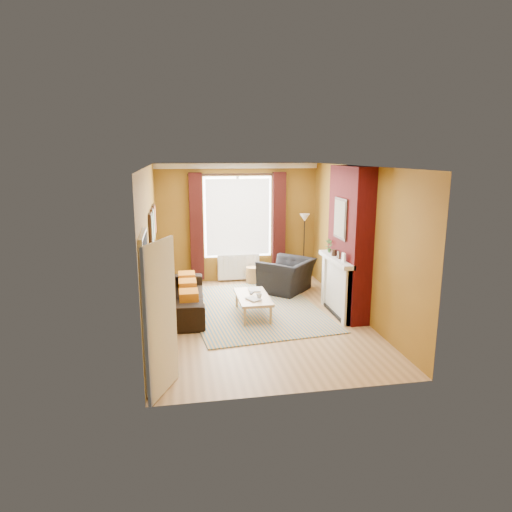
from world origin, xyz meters
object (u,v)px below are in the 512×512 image
armchair (287,276)px  coffee_table (253,298)px  sofa (180,295)px  floor_lamp (304,228)px  wicker_stool (253,275)px

armchair → coffee_table: armchair is taller
sofa → armchair: bearing=-65.6°
coffee_table → floor_lamp: bearing=53.6°
coffee_table → sofa: bearing=161.7°
coffee_table → wicker_stool: bearing=80.4°
sofa → floor_lamp: bearing=-57.3°
sofa → coffee_table: 1.42m
sofa → armchair: 2.55m
sofa → armchair: (2.36, 0.97, 0.03)m
coffee_table → wicker_stool: (0.37, 2.19, -0.15)m
sofa → coffee_table: size_ratio=1.95×
armchair → wicker_stool: (-0.64, 0.78, -0.16)m
armchair → wicker_stool: 1.02m
wicker_stool → floor_lamp: bearing=0.5°
wicker_stool → floor_lamp: floor_lamp is taller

